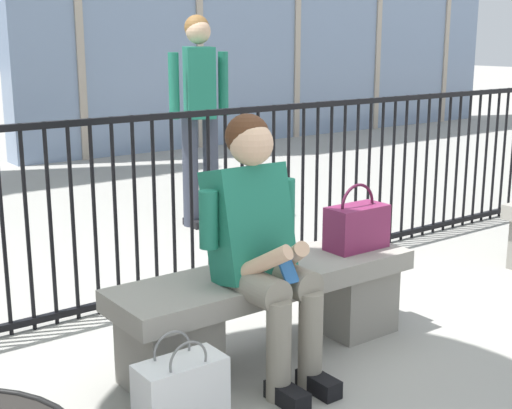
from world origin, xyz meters
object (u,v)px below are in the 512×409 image
at_px(handbag_on_bench, 357,226).
at_px(bystander_at_railing, 199,105).
at_px(stone_bench, 268,303).
at_px(seated_person_with_phone, 260,240).
at_px(shopping_bag, 181,398).

distance_m(handbag_on_bench, bystander_at_railing, 2.46).
xyz_separation_m(handbag_on_bench, bystander_at_railing, (0.53, 2.37, 0.43)).
bearing_deg(bystander_at_railing, stone_bench, -115.20).
bearing_deg(seated_person_with_phone, bystander_at_railing, 63.22).
xyz_separation_m(stone_bench, shopping_bag, (-0.73, -0.39, -0.10)).
distance_m(stone_bench, seated_person_with_phone, 0.43).
distance_m(seated_person_with_phone, bystander_at_railing, 2.81).
xyz_separation_m(shopping_bag, bystander_at_railing, (1.84, 2.75, 0.83)).
xyz_separation_m(stone_bench, bystander_at_railing, (1.11, 2.36, 0.73)).
distance_m(shopping_bag, bystander_at_railing, 3.41).
xyz_separation_m(stone_bench, seated_person_with_phone, (-0.15, -0.13, 0.38)).
height_order(handbag_on_bench, bystander_at_railing, bystander_at_railing).
bearing_deg(shopping_bag, bystander_at_railing, 56.18).
xyz_separation_m(handbag_on_bench, shopping_bag, (-1.31, -0.38, -0.41)).
bearing_deg(bystander_at_railing, shopping_bag, -123.82).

